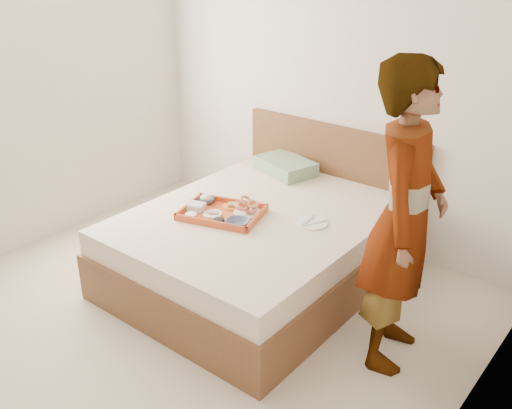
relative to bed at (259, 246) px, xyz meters
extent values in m
cube|color=beige|center=(-0.08, -1.00, -0.27)|extent=(3.50, 4.00, 0.01)
cube|color=silver|center=(-0.08, 1.00, 1.04)|extent=(3.50, 0.01, 2.60)
cube|color=silver|center=(1.67, -1.00, 1.04)|extent=(0.01, 4.00, 2.60)
cube|color=brown|center=(0.00, 0.00, 0.00)|extent=(1.65, 2.00, 0.53)
cube|color=brown|center=(0.00, 0.97, 0.21)|extent=(1.65, 0.06, 0.95)
cube|color=gray|center=(-0.32, 0.76, 0.32)|extent=(0.55, 0.45, 0.12)
cube|color=#CE5E25|center=(-0.18, -0.19, 0.29)|extent=(0.64, 0.54, 0.05)
cylinder|color=white|center=(-0.04, -0.09, 0.29)|extent=(0.24, 0.24, 0.01)
imported|color=#191C41|center=(0.02, -0.26, 0.30)|extent=(0.19, 0.19, 0.04)
cylinder|color=black|center=(-0.10, -0.32, 0.30)|extent=(0.10, 0.10, 0.03)
cylinder|color=white|center=(-0.23, -0.25, 0.29)|extent=(0.17, 0.17, 0.01)
cylinder|color=orange|center=(-0.20, -0.07, 0.29)|extent=(0.17, 0.17, 0.01)
imported|color=#191C41|center=(-0.40, -0.13, 0.30)|extent=(0.15, 0.15, 0.04)
cube|color=silver|center=(-0.37, -0.26, 0.31)|extent=(0.14, 0.12, 0.05)
cylinder|color=white|center=(-0.31, -0.37, 0.29)|extent=(0.10, 0.10, 0.03)
cylinder|color=white|center=(0.38, 0.10, 0.27)|extent=(0.27, 0.27, 0.01)
imported|color=white|center=(1.15, -0.17, 0.63)|extent=(0.57, 0.74, 1.80)
camera|label=1|loc=(2.28, -2.88, 2.03)|focal=40.13mm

